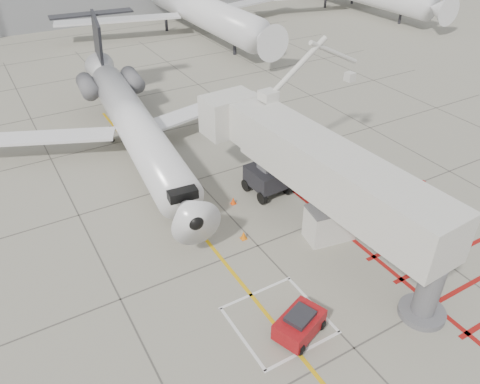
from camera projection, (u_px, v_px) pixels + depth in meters
ground_plane at (300, 291)px, 23.49m from camera, size 260.00×260.00×0.00m
regional_jet at (141, 118)px, 31.34m from camera, size 26.05×31.52×7.71m
jet_bridge at (336, 185)px, 24.61m from camera, size 10.00×19.45×7.60m
pushback_tug at (299, 324)px, 20.90m from camera, size 2.69×2.18×1.36m
baggage_cart at (297, 174)px, 31.50m from camera, size 2.42×1.87×1.35m
ground_power_unit at (330, 222)px, 26.43m from camera, size 2.89×1.99×2.10m
cone_nose at (244, 235)px, 26.74m from camera, size 0.37×0.37×0.51m
cone_side at (233, 201)px, 29.63m from camera, size 0.34×0.34×0.48m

